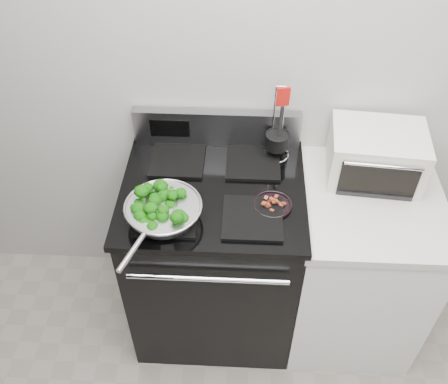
# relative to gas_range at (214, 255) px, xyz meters

# --- Properties ---
(back_wall) EXTENTS (4.00, 0.02, 2.70)m
(back_wall) POSITION_rel_gas_range_xyz_m (0.30, 0.34, 0.86)
(back_wall) COLOR #B8B5AE
(back_wall) RESTS_ON ground
(gas_range) EXTENTS (0.79, 0.69, 1.13)m
(gas_range) POSITION_rel_gas_range_xyz_m (0.00, 0.00, 0.00)
(gas_range) COLOR black
(gas_range) RESTS_ON floor
(counter) EXTENTS (0.62, 0.68, 0.92)m
(counter) POSITION_rel_gas_range_xyz_m (0.68, -0.00, -0.03)
(counter) COLOR white
(counter) RESTS_ON floor
(skillet) EXTENTS (0.31, 0.48, 0.07)m
(skillet) POSITION_rel_gas_range_xyz_m (-0.18, -0.19, 0.51)
(skillet) COLOR silver
(skillet) RESTS_ON gas_range
(broccoli_pile) EXTENTS (0.24, 0.24, 0.08)m
(broccoli_pile) POSITION_rel_gas_range_xyz_m (-0.18, -0.19, 0.53)
(broccoli_pile) COLOR #063204
(broccoli_pile) RESTS_ON skillet
(bacon_plate) EXTENTS (0.16, 0.16, 0.04)m
(bacon_plate) POSITION_rel_gas_range_xyz_m (0.25, -0.10, 0.48)
(bacon_plate) COLOR black
(bacon_plate) RESTS_ON gas_range
(utensil_holder) EXTENTS (0.12, 0.12, 0.37)m
(utensil_holder) POSITION_rel_gas_range_xyz_m (0.27, 0.22, 0.53)
(utensil_holder) COLOR silver
(utensil_holder) RESTS_ON gas_range
(toaster_oven) EXTENTS (0.42, 0.34, 0.23)m
(toaster_oven) POSITION_rel_gas_range_xyz_m (0.70, 0.15, 0.55)
(toaster_oven) COLOR silver
(toaster_oven) RESTS_ON counter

